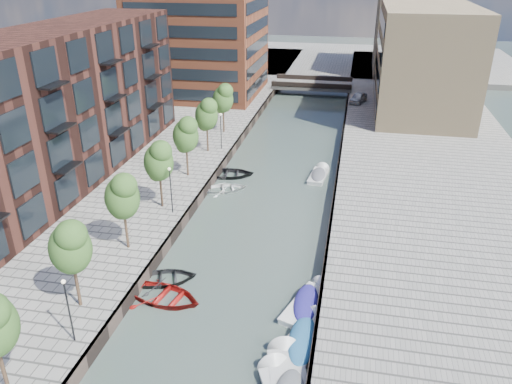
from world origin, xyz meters
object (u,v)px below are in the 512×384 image
(tree_1, at_px, (70,245))
(motorboat_4, at_px, (319,175))
(tree_4, at_px, (186,134))
(tree_5, at_px, (206,114))
(tree_6, at_px, (223,98))
(tree_2, at_px, (122,195))
(motorboat_0, at_px, (306,338))
(tree_3, at_px, (158,160))
(sloop_3, at_px, (226,190))
(sloop_1, at_px, (165,281))
(sloop_2, at_px, (165,300))
(car, at_px, (358,98))
(motorboat_3, at_px, (309,302))
(motorboat_2, at_px, (288,379))
(sloop_4, at_px, (229,176))
(bridge, at_px, (313,85))

(tree_1, relative_size, motorboat_4, 1.28)
(tree_4, height_order, tree_5, same)
(tree_4, xyz_separation_m, tree_6, (0.00, 14.00, 0.00))
(tree_2, distance_m, motorboat_0, 16.23)
(tree_3, relative_size, motorboat_4, 1.28)
(tree_2, bearing_deg, sloop_3, 73.08)
(sloop_1, bearing_deg, tree_4, -9.46)
(tree_6, height_order, motorboat_4, tree_6)
(sloop_1, distance_m, sloop_2, 2.13)
(sloop_1, height_order, motorboat_0, motorboat_0)
(tree_4, height_order, motorboat_4, tree_4)
(tree_6, xyz_separation_m, car, (16.16, 17.47, -3.58))
(tree_2, distance_m, sloop_2, 8.14)
(tree_2, xyz_separation_m, sloop_3, (4.04, 13.27, -5.31))
(tree_2, distance_m, motorboat_4, 23.05)
(motorboat_3, xyz_separation_m, car, (2.29, 48.35, 1.53))
(tree_4, relative_size, motorboat_3, 1.12)
(tree_2, height_order, tree_5, same)
(motorboat_2, xyz_separation_m, motorboat_4, (-0.74, 28.12, 0.07))
(tree_2, distance_m, motorboat_2, 17.30)
(sloop_1, relative_size, motorboat_4, 0.98)
(tree_1, relative_size, tree_6, 1.00)
(sloop_4, relative_size, motorboat_0, 0.93)
(tree_4, relative_size, sloop_4, 1.15)
(tree_2, distance_m, car, 48.39)
(tree_2, bearing_deg, tree_5, 90.00)
(sloop_1, xyz_separation_m, sloop_2, (0.77, -1.99, 0.00))
(bridge, height_order, tree_4, tree_4)
(tree_2, distance_m, tree_5, 21.00)
(sloop_1, height_order, sloop_3, sloop_1)
(tree_6, relative_size, sloop_4, 1.15)
(tree_3, bearing_deg, bridge, 79.75)
(sloop_1, distance_m, motorboat_2, 12.18)
(tree_4, distance_m, sloop_4, 6.92)
(motorboat_0, distance_m, motorboat_2, 3.27)
(sloop_2, relative_size, motorboat_0, 0.93)
(tree_1, distance_m, sloop_1, 7.98)
(sloop_2, xyz_separation_m, motorboat_4, (8.25, 22.83, 0.18))
(tree_3, relative_size, tree_6, 1.00)
(tree_4, distance_m, tree_5, 7.00)
(tree_6, relative_size, motorboat_2, 1.00)
(sloop_3, xyz_separation_m, motorboat_0, (10.00, -19.63, 0.21))
(tree_6, height_order, sloop_2, tree_6)
(tree_3, bearing_deg, sloop_2, -68.51)
(tree_2, bearing_deg, sloop_2, -43.96)
(bridge, height_order, tree_2, tree_2)
(tree_4, xyz_separation_m, sloop_2, (4.44, -18.29, -5.31))
(tree_2, height_order, sloop_3, tree_2)
(motorboat_0, xyz_separation_m, motorboat_2, (-0.60, -3.22, -0.10))
(tree_5, distance_m, car, 29.54)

